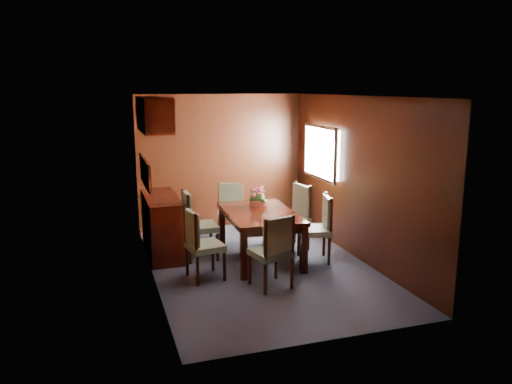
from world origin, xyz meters
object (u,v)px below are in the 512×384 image
object	(u,v)px
sideboard	(162,225)
dining_table	(260,218)
flower_centerpiece	(258,196)
chair_left_near	(200,241)
chair_head	(274,248)
chair_right_near	(319,224)

from	to	relation	value
sideboard	dining_table	size ratio (longest dim) A/B	0.87
flower_centerpiece	chair_left_near	bearing A→B (deg)	-141.07
dining_table	chair_head	bearing A→B (deg)	-96.59
dining_table	chair_left_near	distance (m)	1.13
dining_table	flower_centerpiece	xyz separation A→B (m)	(0.10, 0.38, 0.24)
chair_left_near	flower_centerpiece	world-z (taller)	flower_centerpiece
chair_right_near	chair_left_near	bearing A→B (deg)	111.29
chair_head	flower_centerpiece	world-z (taller)	flower_centerpiece
chair_left_near	chair_head	size ratio (longest dim) A/B	0.99
dining_table	chair_head	world-z (taller)	chair_head
sideboard	flower_centerpiece	distance (m)	1.54
chair_head	flower_centerpiece	size ratio (longest dim) A/B	3.31
chair_right_near	chair_head	distance (m)	1.26
dining_table	chair_left_near	world-z (taller)	chair_left_near
flower_centerpiece	sideboard	bearing A→B (deg)	167.05
chair_left_near	flower_centerpiece	xyz separation A→B (m)	(1.10, 0.89, 0.34)
sideboard	chair_right_near	world-z (taller)	chair_right_near
chair_left_near	chair_right_near	distance (m)	1.82
sideboard	chair_left_near	bearing A→B (deg)	-74.41
chair_head	flower_centerpiece	xyz separation A→B (m)	(0.28, 1.48, 0.33)
sideboard	flower_centerpiece	xyz separation A→B (m)	(1.44, -0.33, 0.42)
chair_left_near	dining_table	bearing A→B (deg)	107.17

